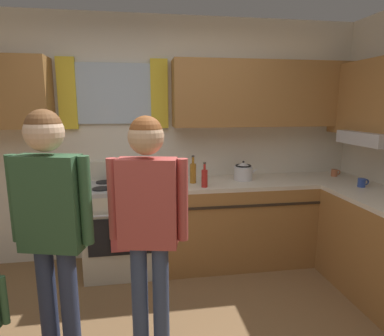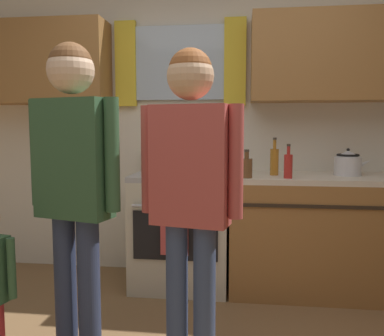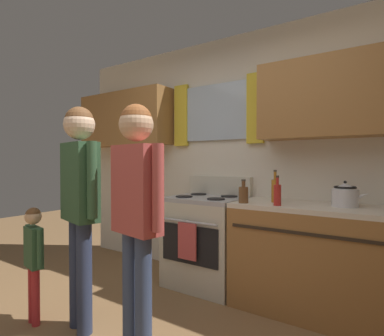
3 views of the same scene
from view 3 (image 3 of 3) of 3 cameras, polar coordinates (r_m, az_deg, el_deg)
The scene contains 9 objects.
back_wall_unit at distance 3.25m, azimuth 10.36°, elevation 5.33°, with size 4.60×0.42×2.60m.
stove_oven at distance 3.24m, azimuth 2.75°, elevation -12.94°, with size 0.74×0.67×1.10m.
bottle_squat_brown at distance 2.73m, azimuth 9.47°, elevation -4.77°, with size 0.08×0.08×0.21m.
bottle_sauce_red at distance 2.63m, azimuth 15.46°, elevation -4.67°, with size 0.06×0.06×0.25m.
bottle_oil_amber at distance 2.83m, azimuth 15.06°, elevation -3.93°, with size 0.06×0.06×0.29m.
stovetop_kettle at distance 2.76m, azimuth 26.41°, elevation -4.43°, with size 0.27×0.20×0.21m.
adult_holding_child at distance 2.45m, azimuth -19.97°, elevation -3.83°, with size 0.50×0.25×1.67m.
adult_in_plaid at distance 2.02m, azimuth -10.18°, elevation -5.55°, with size 0.50×0.23×1.63m.
small_child at distance 2.76m, azimuth -27.17°, elevation -13.47°, with size 0.30×0.12×0.90m.
Camera 3 is at (1.34, -1.15, 1.26)m, focal length 28.94 mm.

